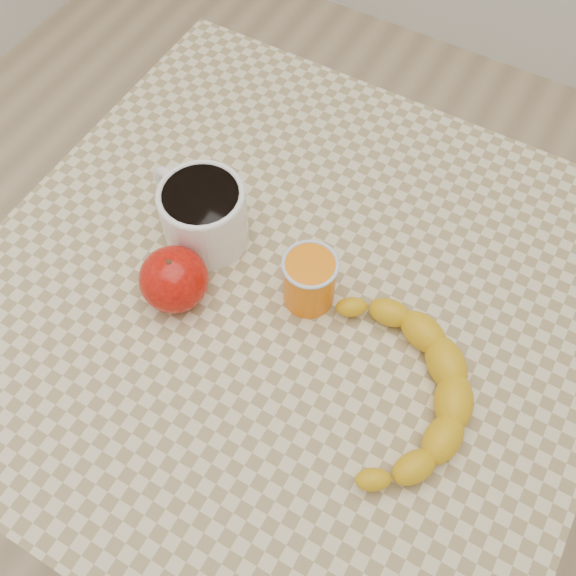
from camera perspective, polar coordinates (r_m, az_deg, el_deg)
The scene contains 6 objects.
ground at distance 1.52m, azimuth -0.00°, elevation -14.81°, with size 3.00×3.00×0.00m, color tan.
table at distance 0.90m, azimuth -0.00°, elevation -3.41°, with size 0.80×0.80×0.75m.
coffee_mug at distance 0.84m, azimuth -7.63°, elevation 6.68°, with size 0.17×0.14×0.09m.
orange_juice_glass at distance 0.78m, azimuth 1.92°, elevation 0.72°, with size 0.07×0.07×0.08m.
apple at distance 0.80m, azimuth -10.11°, elevation 0.78°, with size 0.10×0.10×0.08m.
banana at distance 0.75m, azimuth 9.93°, elevation -8.84°, with size 0.29×0.34×0.05m, color gold, non-canonical shape.
Camera 1 is at (0.20, -0.35, 1.46)m, focal length 40.00 mm.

